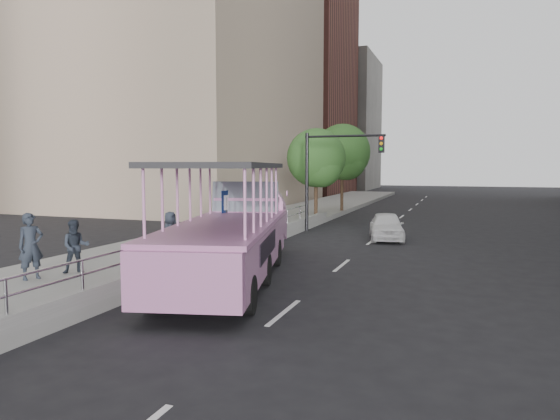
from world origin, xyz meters
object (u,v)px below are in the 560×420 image
Objects in this scene: pedestrian_far at (170,233)px; parking_sign at (226,217)px; pedestrian_near at (31,246)px; street_tree_far at (343,154)px; car at (386,226)px; traffic_signal at (329,165)px; pedestrian_mid at (76,246)px; street_tree_near at (317,160)px; duck_boat at (234,234)px.

pedestrian_far is 0.60× the size of parking_sign.
pedestrian_near is 24.70m from street_tree_far.
pedestrian_near reaches higher than car.
pedestrian_near is at bearing -97.63° from street_tree_far.
traffic_signal is at bearing -21.98° from pedestrian_far.
pedestrian_mid reaches higher than car.
street_tree_far reaches higher than pedestrian_near.
street_tree_near is at bearing 91.47° from parking_sign.
duck_boat is 6.88× the size of pedestrian_mid.
duck_boat is at bearing -84.34° from street_tree_near.
parking_sign is 19.11m from street_tree_far.
pedestrian_far is at bearing -137.90° from car.
parking_sign is 9.76m from traffic_signal.
pedestrian_near is 1.17× the size of pedestrian_mid.
parking_sign is at bearing -73.95° from pedestrian_far.
pedestrian_near is 0.72× the size of parking_sign.
duck_boat is 10.22m from car.
street_tree_near is 0.89× the size of street_tree_far.
traffic_signal is at bearing 82.41° from parking_sign.
pedestrian_far is at bearing -95.01° from street_tree_far.
street_tree_far is at bearing 90.40° from parking_sign.
pedestrian_near is 4.90m from pedestrian_far.
pedestrian_near is at bearing -132.17° from car.
street_tree_near is at bearing 95.66° from duck_boat.
car is (3.39, 9.61, -0.67)m from duck_boat.
traffic_signal is (4.06, 13.80, 2.40)m from pedestrian_mid.
street_tree_far reaches higher than pedestrian_far.
pedestrian_near is 0.36× the size of traffic_signal.
pedestrian_near is (-7.90, -13.23, 0.59)m from car.
duck_boat is at bearing -114.04° from pedestrian_far.
parking_sign reaches higher than pedestrian_mid.
traffic_signal reaches higher than car.
duck_boat is 5.78m from pedestrian_near.
parking_sign is (1.85, 0.71, 0.57)m from pedestrian_far.
pedestrian_far is (-6.37, -8.59, 0.43)m from car.
car is 0.66× the size of street_tree_near.
car is at bearing -41.55° from pedestrian_far.
street_tree_far is (3.25, 24.29, 3.08)m from pedestrian_near.
street_tree_far is at bearing 16.62° from pedestrian_near.
pedestrian_far reaches higher than car.
duck_boat reaches higher than car.
parking_sign is at bearing -89.60° from street_tree_far.
street_tree_far is at bearing -10.00° from pedestrian_far.
car is at bearing 70.57° from duck_boat.
traffic_signal is at bearing 6.87° from pedestrian_near.
street_tree_near is at bearing 14.77° from pedestrian_near.
duck_boat is 7.06× the size of pedestrian_far.
parking_sign is 0.50× the size of traffic_signal.
pedestrian_near is (-4.51, -3.62, -0.08)m from duck_boat.
street_tree_near reaches higher than duck_boat.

